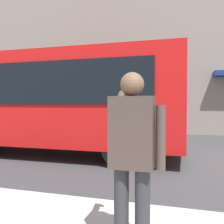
# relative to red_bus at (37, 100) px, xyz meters

# --- Properties ---
(ground_plane) EXTENTS (60.00, 60.00, 0.00)m
(ground_plane) POSITION_rel_red_bus_xyz_m (-4.47, -0.00, -1.68)
(ground_plane) COLOR #38383A
(building_facade_far) EXTENTS (28.00, 1.55, 12.00)m
(building_facade_far) POSITION_rel_red_bus_xyz_m (-4.49, -6.80, 4.30)
(building_facade_far) COLOR gray
(building_facade_far) RESTS_ON ground_plane
(red_bus) EXTENTS (9.05, 2.54, 3.08)m
(red_bus) POSITION_rel_red_bus_xyz_m (0.00, 0.00, 0.00)
(red_bus) COLOR red
(red_bus) RESTS_ON ground_plane
(pedestrian_photographer) EXTENTS (0.53, 0.52, 1.70)m
(pedestrian_photographer) POSITION_rel_red_bus_xyz_m (-4.03, 4.73, -0.54)
(pedestrian_photographer) COLOR #2D2D33
(pedestrian_photographer) RESTS_ON sidewalk_curb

